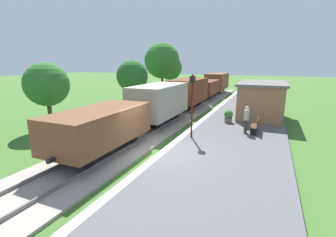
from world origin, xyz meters
name	(u,v)px	position (x,y,z in m)	size (l,w,h in m)	color
ground_plane	(155,156)	(0.00, 0.00, 0.00)	(160.00, 160.00, 0.00)	#3D6628
platform_slab	(219,164)	(3.20, 0.00, 0.12)	(6.00, 60.00, 0.25)	#565659
platform_edge_stripe	(162,152)	(0.40, 0.00, 0.25)	(0.36, 60.00, 0.01)	silver
track_ballast	(115,148)	(-2.40, 0.00, 0.06)	(3.80, 60.00, 0.12)	#9E9389
rail_near	(126,148)	(-1.68, 0.00, 0.19)	(0.07, 60.00, 0.14)	slate
rail_far	(104,144)	(-3.12, 0.00, 0.19)	(0.07, 60.00, 0.14)	slate
freight_train	(189,93)	(-2.40, 12.47, 1.58)	(2.50, 32.60, 2.72)	brown
station_hut	(261,99)	(4.40, 10.42, 1.65)	(3.50, 5.80, 2.78)	#9E6B4C
bench_near_hut	(256,125)	(4.35, 5.40, 0.72)	(0.42, 1.50, 0.91)	#422819
person_waiting	(246,119)	(3.79, 5.02, 1.18)	(0.29, 0.41, 1.71)	#38332D
potted_planter	(228,116)	(2.34, 7.40, 0.72)	(0.64, 0.64, 0.92)	slate
lamp_post_near	(192,94)	(0.94, 2.95, 2.80)	(0.28, 0.28, 3.70)	#591414
tree_trackside_mid	(47,85)	(-8.85, 1.54, 3.10)	(2.94, 2.94, 4.58)	#4C3823
tree_trackside_far	(132,76)	(-6.90, 9.20, 3.29)	(2.90, 2.90, 4.76)	#4C3823
tree_field_left	(162,61)	(-7.27, 16.59, 4.75)	(4.22, 4.22, 6.87)	#4C3823
tree_field_distant	(170,68)	(-9.89, 25.12, 3.75)	(3.82, 3.82, 5.67)	#4C3823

